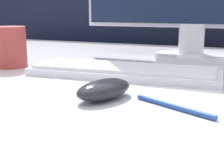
{
  "coord_description": "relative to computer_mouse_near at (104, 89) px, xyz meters",
  "views": [
    {
      "loc": [
        0.14,
        -0.74,
        0.9
      ],
      "look_at": [
        -0.06,
        -0.25,
        0.78
      ],
      "focal_mm": 50.0,
      "sensor_mm": 36.0,
      "label": 1
    }
  ],
  "objects": [
    {
      "name": "keyboard",
      "position": [
        -0.04,
        0.18,
        -0.01
      ],
      "size": [
        0.43,
        0.16,
        0.02
      ],
      "rotation": [
        0.0,
        0.0,
        0.07
      ],
      "color": "silver",
      "rests_on": "desk"
    },
    {
      "name": "partition_panel",
      "position": [
        0.06,
        0.97,
        -0.27
      ],
      "size": [
        5.0,
        0.03,
        1.01
      ],
      "color": "black",
      "rests_on": "ground_plane"
    },
    {
      "name": "computer_mouse_near",
      "position": [
        0.0,
        0.0,
        0.0
      ],
      "size": [
        0.09,
        0.13,
        0.03
      ],
      "rotation": [
        0.0,
        0.0,
        -0.35
      ],
      "color": "#232328",
      "rests_on": "desk"
    },
    {
      "name": "pen",
      "position": [
        0.12,
        -0.01,
        -0.01
      ],
      "size": [
        0.13,
        0.07,
        0.01
      ],
      "rotation": [
        0.0,
        0.0,
        -0.45
      ],
      "color": "#284C9E",
      "rests_on": "desk"
    },
    {
      "name": "mug",
      "position": [
        -0.35,
        0.18,
        0.04
      ],
      "size": [
        0.08,
        0.08,
        0.1
      ],
      "color": "#A33833",
      "rests_on": "desk"
    }
  ]
}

